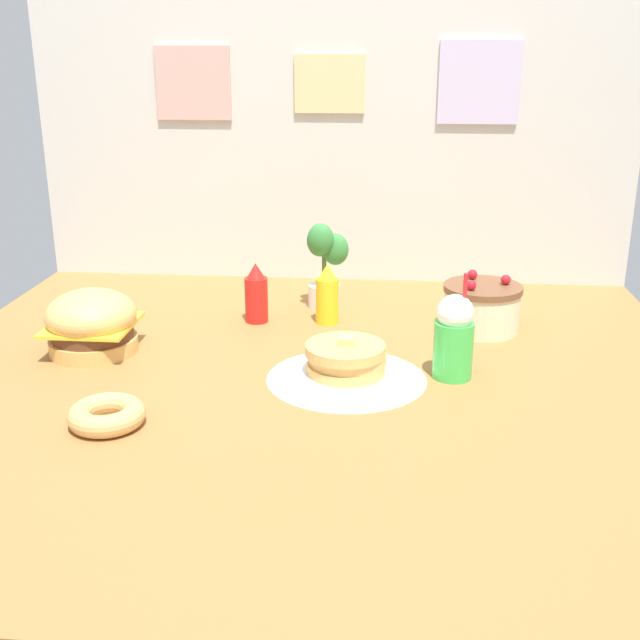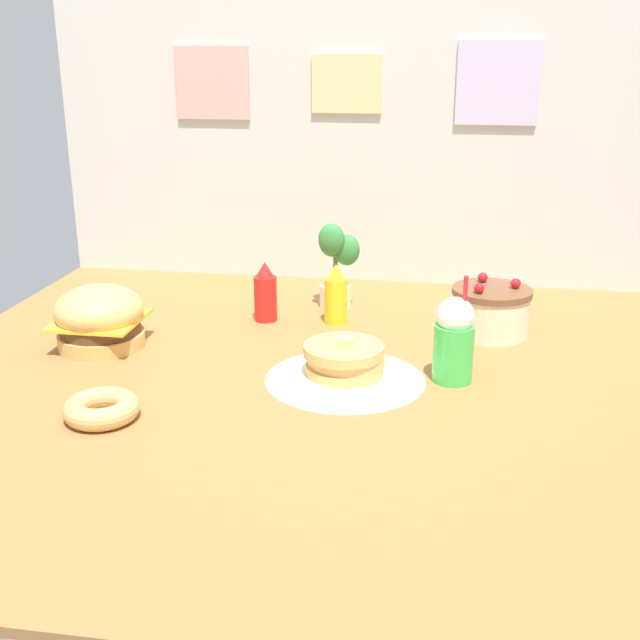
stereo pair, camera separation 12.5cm
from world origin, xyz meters
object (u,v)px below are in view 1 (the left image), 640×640
mustard_bottle (327,296)px  layer_cake (482,307)px  potted_plant (325,262)px  donut_pink_glaze (107,414)px  burger (92,323)px  ketchup_bottle (256,295)px  pancake_stack (346,363)px  cream_soda_cup (454,337)px

mustard_bottle → layer_cake: bearing=-3.1°
potted_plant → layer_cake: bearing=-19.9°
potted_plant → donut_pink_glaze: bearing=-114.8°
potted_plant → mustard_bottle: bearing=-82.7°
layer_cake → burger: bearing=-165.5°
burger → ketchup_bottle: (0.40, 0.29, 0.00)m
pancake_stack → layer_cake: (0.37, 0.40, 0.03)m
burger → pancake_stack: burger is taller
layer_cake → mustard_bottle: (-0.45, 0.02, 0.01)m
layer_cake → cream_soda_cup: 0.38m
ketchup_bottle → burger: bearing=-144.0°
burger → potted_plant: size_ratio=0.87×
pancake_stack → burger: bearing=169.7°
burger → layer_cake: bearing=14.5°
burger → cream_soda_cup: 0.95m
burger → potted_plant: 0.74m
pancake_stack → donut_pink_glaze: bearing=-149.1°
burger → potted_plant: potted_plant is taller
donut_pink_glaze → ketchup_bottle: bearing=73.7°
cream_soda_cup → potted_plant: bearing=124.5°
burger → pancake_stack: bearing=-10.3°
cream_soda_cup → potted_plant: (-0.36, 0.53, 0.04)m
pancake_stack → donut_pink_glaze: size_ratio=1.83×
mustard_bottle → potted_plant: (-0.02, 0.14, 0.06)m
burger → potted_plant: (0.59, 0.44, 0.07)m
layer_cake → cream_soda_cup: bearing=-106.4°
burger → pancake_stack: 0.70m
burger → ketchup_bottle: ketchup_bottle is taller
layer_cake → cream_soda_cup: cream_soda_cup is taller
cream_soda_cup → donut_pink_glaze: 0.84m
layer_cake → potted_plant: bearing=160.1°
mustard_bottle → donut_pink_glaze: size_ratio=1.08×
donut_pink_glaze → layer_cake: bearing=38.8°
pancake_stack → layer_cake: layer_cake is taller
donut_pink_glaze → potted_plant: (0.40, 0.87, 0.12)m
pancake_stack → layer_cake: 0.54m
ketchup_bottle → donut_pink_glaze: ketchup_bottle is taller
burger → mustard_bottle: size_ratio=1.33×
pancake_stack → potted_plant: 0.59m
mustard_bottle → ketchup_bottle: bearing=-177.2°
ketchup_bottle → mustard_bottle: (0.21, 0.01, 0.00)m
burger → cream_soda_cup: size_ratio=0.88×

